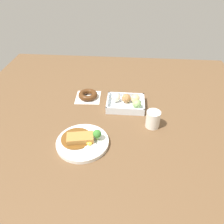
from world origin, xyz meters
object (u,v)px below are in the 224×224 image
(coffee_mug, at_px, (153,119))
(curry_plate, at_px, (83,141))
(donut_box, at_px, (127,102))
(chocolate_ring_donut, at_px, (88,95))

(coffee_mug, bearing_deg, curry_plate, 25.22)
(donut_box, xyz_separation_m, coffee_mug, (-0.13, 0.16, 0.02))
(curry_plate, xyz_separation_m, donut_box, (-0.19, -0.31, 0.01))
(curry_plate, distance_m, chocolate_ring_donut, 0.37)
(chocolate_ring_donut, bearing_deg, curry_plate, 96.13)
(donut_box, height_order, coffee_mug, coffee_mug)
(curry_plate, relative_size, donut_box, 1.15)
(curry_plate, height_order, chocolate_ring_donut, curry_plate)
(donut_box, bearing_deg, curry_plate, 58.77)
(curry_plate, relative_size, coffee_mug, 2.74)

